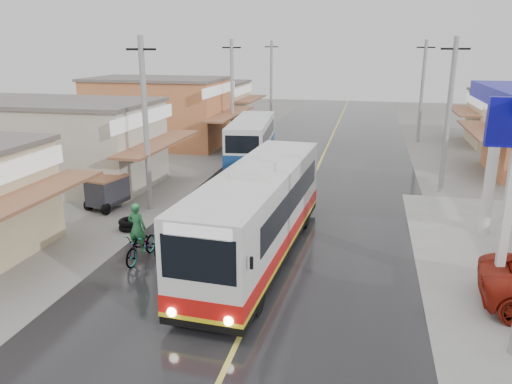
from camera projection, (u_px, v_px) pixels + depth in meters
ground at (247, 322)px, 14.22m from camera, size 120.00×120.00×0.00m
road at (310, 184)px, 28.25m from camera, size 12.00×90.00×0.02m
centre_line at (310, 184)px, 28.24m from camera, size 0.15×90.00×0.01m
shopfronts_left at (124, 161)px, 33.82m from camera, size 11.00×44.00×5.20m
utility_poles_left at (199, 173)px, 30.67m from camera, size 1.60×50.00×8.00m
utility_poles_right at (440, 192)px, 26.76m from camera, size 1.60×36.00×8.00m
coach_bus at (259, 212)px, 18.14m from camera, size 3.20×11.63×3.59m
second_bus at (252, 139)px, 33.15m from camera, size 3.21×8.83×2.87m
cyclist at (140, 242)px, 18.06m from camera, size 0.87×2.14×2.26m
tricycle_near at (107, 190)px, 23.86m from camera, size 1.70×2.26×1.57m
tyre_stack at (130, 224)px, 21.27m from camera, size 0.94×0.94×0.48m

